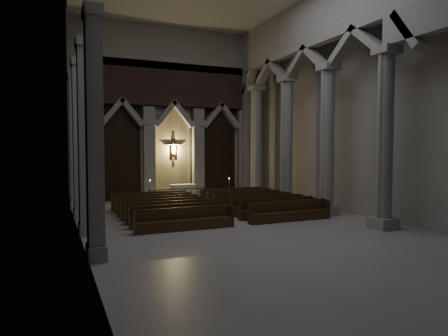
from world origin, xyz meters
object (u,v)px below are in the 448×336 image
altar (183,191)px  worshipper (212,194)px  altar_rail (185,193)px  pews (214,208)px  candle_stand_right (229,194)px  candle_stand_left (150,198)px

altar → worshipper: size_ratio=1.30×
altar_rail → worshipper: size_ratio=3.56×
pews → altar: bearing=86.8°
altar_rail → worshipper: worshipper is taller
candle_stand_right → pews: 6.24m
candle_stand_left → candle_stand_right: size_ratio=1.06×
candle_stand_left → candle_stand_right: (5.61, 0.22, -0.02)m
pews → worshipper: worshipper is taller
worshipper → altar_rail: bearing=150.7°
altar_rail → pews: 5.13m
altar_rail → candle_stand_left: bearing=-178.9°
worshipper → candle_stand_left: bearing=178.2°
altar → worshipper: (0.91, -3.16, 0.07)m
altar → altar_rail: size_ratio=0.37×
candle_stand_right → pews: bearing=-122.0°
altar_rail → candle_stand_left: (-2.30, -0.04, -0.20)m
altar → worshipper: worshipper is taller
altar → worshipper: bearing=-73.9°
altar → candle_stand_right: (2.92, -1.42, -0.20)m
candle_stand_left → candle_stand_right: 5.61m
altar → pews: (-0.38, -6.71, -0.27)m
worshipper → candle_stand_right: bearing=62.1°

